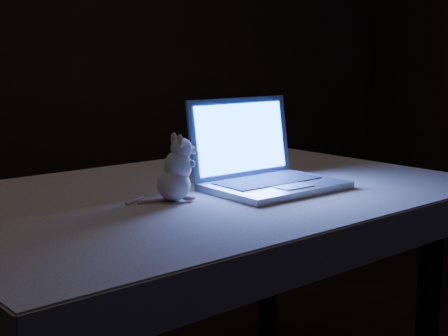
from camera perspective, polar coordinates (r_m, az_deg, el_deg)
name	(u,v)px	position (r m, az deg, el deg)	size (l,w,h in m)	color
back_wall	(72,48)	(4.54, -13.21, 10.25)	(4.50, 0.04, 2.60)	black
table	(204,320)	(2.14, -1.75, -13.19)	(1.57, 1.01, 0.84)	black
tablecloth	(192,212)	(1.95, -2.87, -3.92)	(1.68, 1.12, 0.11)	beige
laptop	(276,145)	(1.99, 4.56, 2.02)	(0.41, 0.36, 0.28)	#AAAAAE
plush_mouse	(173,168)	(1.84, -4.47, 0.01)	(0.14, 0.14, 0.19)	white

